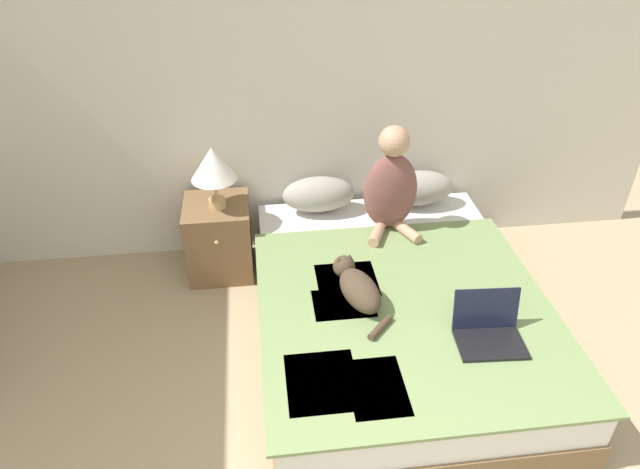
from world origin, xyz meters
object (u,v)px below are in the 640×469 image
(bed, at_px, (395,312))
(cat_tabby, at_px, (358,287))
(pillow_near, at_px, (319,194))
(pillow_far, at_px, (418,188))
(person_sitting, at_px, (391,186))
(nightstand, at_px, (219,238))
(table_lamp, at_px, (213,165))
(laptop_open, at_px, (489,331))

(bed, height_order, cat_tabby, cat_tabby)
(pillow_near, relative_size, pillow_far, 1.00)
(pillow_far, height_order, person_sitting, person_sitting)
(nightstand, bearing_deg, pillow_near, 6.13)
(bed, height_order, table_lamp, table_lamp)
(bed, xyz_separation_m, laptop_open, (0.36, -0.49, 0.26))
(person_sitting, height_order, nightstand, person_sitting)
(person_sitting, distance_m, nightstand, 1.25)
(nightstand, bearing_deg, bed, -37.97)
(pillow_near, relative_size, laptop_open, 1.40)
(bed, xyz_separation_m, nightstand, (-1.07, 0.83, 0.07))
(cat_tabby, xyz_separation_m, nightstand, (-0.81, 0.93, -0.23))
(pillow_near, height_order, cat_tabby, pillow_near)
(cat_tabby, xyz_separation_m, table_lamp, (-0.79, 0.90, 0.36))
(pillow_near, bearing_deg, nightstand, -173.87)
(cat_tabby, distance_m, nightstand, 1.25)
(pillow_far, relative_size, nightstand, 0.94)
(pillow_near, relative_size, cat_tabby, 0.88)
(pillow_far, bearing_deg, bed, -111.51)
(person_sitting, height_order, laptop_open, person_sitting)
(pillow_near, bearing_deg, table_lamp, -170.81)
(person_sitting, height_order, cat_tabby, person_sitting)
(cat_tabby, height_order, laptop_open, laptop_open)
(pillow_near, distance_m, pillow_far, 0.72)
(pillow_far, bearing_deg, person_sitting, -134.52)
(person_sitting, relative_size, nightstand, 1.34)
(person_sitting, relative_size, cat_tabby, 1.27)
(pillow_far, distance_m, laptop_open, 1.40)
(bed, height_order, person_sitting, person_sitting)
(bed, xyz_separation_m, table_lamp, (-1.05, 0.80, 0.65))
(bed, relative_size, table_lamp, 4.86)
(pillow_near, bearing_deg, bed, -68.61)
(bed, relative_size, cat_tabby, 3.69)
(pillow_near, distance_m, laptop_open, 1.57)
(pillow_far, bearing_deg, cat_tabby, -121.53)
(cat_tabby, bearing_deg, nightstand, 23.84)
(cat_tabby, height_order, nightstand, cat_tabby)
(pillow_near, bearing_deg, cat_tabby, -84.55)
(bed, relative_size, nightstand, 3.91)
(cat_tabby, bearing_deg, laptop_open, -139.18)
(bed, height_order, pillow_near, pillow_near)
(bed, distance_m, pillow_near, 1.03)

